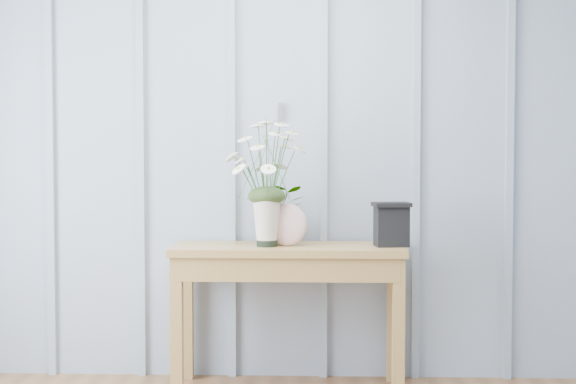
{
  "coord_description": "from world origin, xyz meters",
  "views": [
    {
      "loc": [
        0.23,
        -2.55,
        1.25
      ],
      "look_at": [
        0.07,
        1.94,
        1.03
      ],
      "focal_mm": 55.0,
      "sensor_mm": 36.0,
      "label": 1
    }
  ],
  "objects_px": {
    "daisy_vase": "(267,165)",
    "carved_box": "(391,224)",
    "sideboard": "(288,267)",
    "felt_disc_vessel": "(286,225)"
  },
  "relations": [
    {
      "from": "daisy_vase",
      "to": "carved_box",
      "type": "distance_m",
      "value": 0.71
    },
    {
      "from": "daisy_vase",
      "to": "carved_box",
      "type": "xyz_separation_m",
      "value": [
        0.64,
        0.02,
        -0.3
      ]
    },
    {
      "from": "daisy_vase",
      "to": "carved_box",
      "type": "relative_size",
      "value": 2.95
    },
    {
      "from": "sideboard",
      "to": "daisy_vase",
      "type": "bearing_deg",
      "value": -156.6
    },
    {
      "from": "felt_disc_vessel",
      "to": "carved_box",
      "type": "distance_m",
      "value": 0.54
    },
    {
      "from": "carved_box",
      "to": "sideboard",
      "type": "bearing_deg",
      "value": 177.38
    },
    {
      "from": "carved_box",
      "to": "felt_disc_vessel",
      "type": "bearing_deg",
      "value": -179.39
    },
    {
      "from": "daisy_vase",
      "to": "felt_disc_vessel",
      "type": "relative_size",
      "value": 3.0
    },
    {
      "from": "sideboard",
      "to": "daisy_vase",
      "type": "relative_size",
      "value": 1.8
    },
    {
      "from": "felt_disc_vessel",
      "to": "carved_box",
      "type": "xyz_separation_m",
      "value": [
        0.54,
        0.01,
        0.0
      ]
    }
  ]
}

